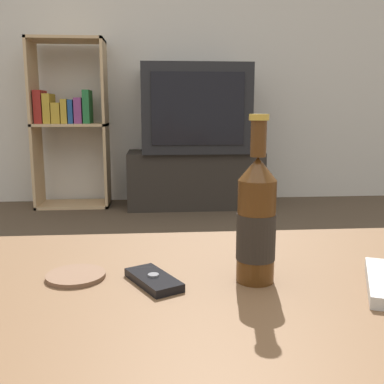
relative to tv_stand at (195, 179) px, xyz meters
The scene contains 9 objects.
back_wall 1.17m from the tv_stand, 135.37° to the left, with size 8.00×0.05×2.60m.
coffee_table 2.76m from the tv_stand, 96.10° to the right, with size 1.17×0.88×0.44m.
tv_stand is the anchor object (origin of this frame).
television 0.52m from the tv_stand, 90.00° to the right, with size 0.77×0.51×0.62m.
bookshelf 1.03m from the tv_stand, behind, with size 0.53×0.30×1.22m.
beer_bottle 2.63m from the tv_stand, 92.76° to the right, with size 0.07×0.07×0.28m.
cell_phone 2.64m from the tv_stand, 96.53° to the right, with size 0.10×0.13×0.02m.
remote_control 2.67m from the tv_stand, 88.43° to the right, with size 0.11×0.19×0.02m.
coaster 2.62m from the tv_stand, 99.56° to the right, with size 0.10×0.10×0.01m.
Camera 1 is at (-0.00, -0.59, 0.73)m, focal length 42.00 mm.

